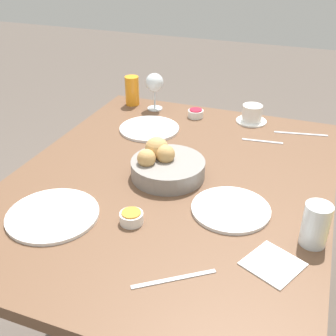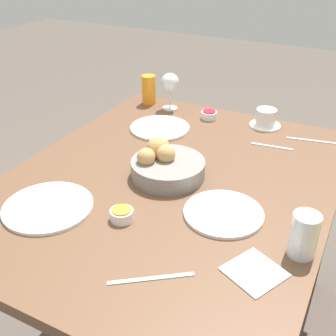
{
  "view_description": "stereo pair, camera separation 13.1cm",
  "coord_description": "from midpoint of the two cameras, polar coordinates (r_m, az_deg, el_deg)",
  "views": [
    {
      "loc": [
        1.05,
        0.39,
        1.45
      ],
      "look_at": [
        -0.01,
        -0.01,
        0.79
      ],
      "focal_mm": 45.0,
      "sensor_mm": 36.0,
      "label": 1
    },
    {
      "loc": [
        1.0,
        0.51,
        1.45
      ],
      "look_at": [
        -0.01,
        -0.01,
        0.79
      ],
      "focal_mm": 45.0,
      "sensor_mm": 36.0,
      "label": 2
    }
  ],
  "objects": [
    {
      "name": "plate_far_center",
      "position": [
        1.17,
        5.34,
        -5.68
      ],
      "size": [
        0.22,
        0.22,
        0.01
      ],
      "color": "white",
      "rests_on": "dining_table"
    },
    {
      "name": "fork_silver",
      "position": [
        0.97,
        -3.16,
        -14.94
      ],
      "size": [
        0.12,
        0.17,
        0.0
      ],
      "color": "#B7B7BC",
      "rests_on": "dining_table"
    },
    {
      "name": "water_tumbler",
      "position": [
        1.06,
        16.08,
        -7.52
      ],
      "size": [
        0.07,
        0.07,
        0.11
      ],
      "color": "silver",
      "rests_on": "dining_table"
    },
    {
      "name": "juice_glass",
      "position": [
        1.86,
        -6.92,
        10.32
      ],
      "size": [
        0.06,
        0.06,
        0.12
      ],
      "color": "orange",
      "rests_on": "dining_table"
    },
    {
      "name": "wine_glass",
      "position": [
        1.79,
        -3.97,
        11.28
      ],
      "size": [
        0.08,
        0.08,
        0.16
      ],
      "color": "silver",
      "rests_on": "dining_table"
    },
    {
      "name": "coffee_cup",
      "position": [
        1.7,
        9.16,
        7.12
      ],
      "size": [
        0.12,
        0.12,
        0.07
      ],
      "color": "white",
      "rests_on": "dining_table"
    },
    {
      "name": "plate_near_right",
      "position": [
        1.2,
        -18.4,
        -6.16
      ],
      "size": [
        0.25,
        0.25,
        0.01
      ],
      "color": "white",
      "rests_on": "dining_table"
    },
    {
      "name": "plate_near_left",
      "position": [
        1.63,
        -4.85,
        5.29
      ],
      "size": [
        0.23,
        0.23,
        0.01
      ],
      "color": "white",
      "rests_on": "dining_table"
    },
    {
      "name": "knife_silver",
      "position": [
        1.65,
        15.41,
        4.43
      ],
      "size": [
        0.05,
        0.19,
        0.0
      ],
      "color": "#B7B7BC",
      "rests_on": "dining_table"
    },
    {
      "name": "jam_bowl_honey",
      "position": [
        1.13,
        -8.31,
        -6.76
      ],
      "size": [
        0.06,
        0.06,
        0.03
      ],
      "color": "white",
      "rests_on": "dining_table"
    },
    {
      "name": "bread_basket",
      "position": [
        1.31,
        -3.19,
        0.31
      ],
      "size": [
        0.23,
        0.23,
        0.11
      ],
      "color": "gray",
      "rests_on": "dining_table"
    },
    {
      "name": "dining_table",
      "position": [
        1.37,
        -2.37,
        -5.12
      ],
      "size": [
        1.21,
        0.97,
        0.76
      ],
      "color": "brown",
      "rests_on": "ground_plane"
    },
    {
      "name": "napkin",
      "position": [
        1.02,
        10.39,
        -12.83
      ],
      "size": [
        0.16,
        0.16,
        0.0
      ],
      "color": "white",
      "rests_on": "dining_table"
    },
    {
      "name": "jam_bowl_berry",
      "position": [
        1.73,
        1.61,
        7.36
      ],
      "size": [
        0.06,
        0.06,
        0.03
      ],
      "color": "white",
      "rests_on": "dining_table"
    },
    {
      "name": "spoon_coffee",
      "position": [
        1.56,
        10.34,
        3.53
      ],
      "size": [
        0.03,
        0.15,
        0.0
      ],
      "color": "#B7B7BC",
      "rests_on": "dining_table"
    }
  ]
}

